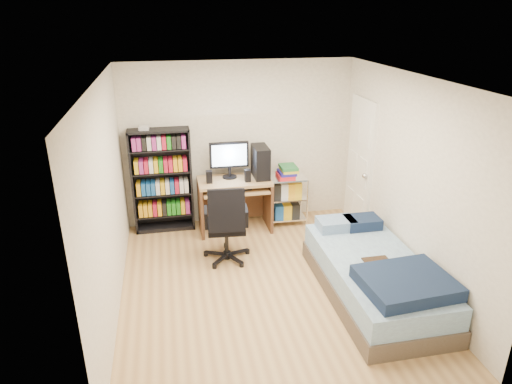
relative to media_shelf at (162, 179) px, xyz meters
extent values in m
cube|color=tan|center=(1.19, -1.84, -0.83)|extent=(3.50, 4.00, 0.04)
cube|color=white|center=(1.19, -1.84, 1.71)|extent=(3.50, 4.00, 0.04)
cube|color=white|center=(1.19, 0.18, 0.44)|extent=(3.50, 0.04, 2.50)
cube|color=white|center=(1.19, -3.86, 0.44)|extent=(3.50, 0.04, 2.50)
cube|color=white|center=(-0.58, -1.84, 0.44)|extent=(0.04, 4.00, 2.50)
cube|color=white|center=(2.96, -1.84, 0.44)|extent=(0.04, 4.00, 2.50)
cube|color=black|center=(0.00, 0.00, -0.02)|extent=(0.89, 0.30, 1.57)
cube|color=black|center=(0.00, 0.00, -0.56)|extent=(0.83, 0.28, 0.02)
cube|color=#B31736|center=(0.00, -0.01, -0.45)|extent=(0.77, 0.24, 0.19)
cube|color=black|center=(0.00, 0.00, -0.22)|extent=(0.83, 0.28, 0.02)
cube|color=#164F9D|center=(0.00, -0.01, -0.11)|extent=(0.77, 0.24, 0.19)
cube|color=black|center=(0.00, 0.00, 0.13)|extent=(0.83, 0.28, 0.02)
cube|color=gold|center=(0.00, -0.01, 0.24)|extent=(0.77, 0.24, 0.19)
cube|color=black|center=(0.00, 0.00, 0.47)|extent=(0.83, 0.28, 0.02)
cube|color=#1C7C1B|center=(0.00, -0.01, 0.58)|extent=(0.77, 0.24, 0.19)
cube|color=silver|center=(-0.20, 0.00, 0.80)|extent=(0.14, 0.12, 0.06)
cube|color=tan|center=(1.06, -0.23, -0.02)|extent=(1.08, 0.59, 0.04)
cube|color=#3A281F|center=(0.54, -0.23, -0.43)|extent=(0.04, 0.59, 0.77)
cube|color=#3A281F|center=(1.57, -0.23, -0.43)|extent=(0.04, 0.59, 0.77)
cube|color=#3A281F|center=(1.06, 0.05, -0.40)|extent=(1.04, 0.03, 0.70)
cube|color=tan|center=(1.06, -0.31, -0.13)|extent=(0.97, 0.49, 0.03)
cube|color=black|center=(1.06, -0.33, -0.10)|extent=(0.48, 0.16, 0.03)
cube|color=black|center=(1.00, -0.11, 0.36)|extent=(0.58, 0.05, 0.39)
cube|color=silver|center=(1.00, -0.14, 0.36)|extent=(0.52, 0.01, 0.32)
cube|color=black|center=(1.47, -0.17, 0.24)|extent=(0.22, 0.45, 0.48)
cube|color=black|center=(0.68, -0.28, 0.09)|extent=(0.09, 0.09, 0.18)
cube|color=black|center=(1.24, -0.33, 0.09)|extent=(0.09, 0.09, 0.18)
cylinder|color=black|center=(0.81, -1.10, -0.53)|extent=(0.05, 0.05, 0.39)
cube|color=black|center=(0.81, -1.10, -0.32)|extent=(0.53, 0.53, 0.08)
cube|color=black|center=(0.79, -1.32, 0.00)|extent=(0.48, 0.19, 0.56)
cube|color=black|center=(0.54, -1.07, -0.18)|extent=(0.07, 0.31, 0.22)
cube|color=black|center=(1.07, -1.12, -0.18)|extent=(0.07, 0.31, 0.22)
cylinder|color=white|center=(1.60, -0.35, -0.42)|extent=(0.03, 0.03, 0.78)
cylinder|color=white|center=(2.17, -0.37, -0.42)|extent=(0.03, 0.03, 0.78)
cylinder|color=white|center=(1.62, 0.04, -0.42)|extent=(0.03, 0.03, 0.78)
cylinder|color=white|center=(2.18, 0.02, -0.42)|extent=(0.03, 0.03, 0.78)
cube|color=white|center=(1.89, -0.17, -0.70)|extent=(0.58, 0.42, 0.02)
cube|color=white|center=(1.89, -0.17, -0.37)|extent=(0.58, 0.42, 0.02)
cube|color=white|center=(1.89, -0.17, -0.04)|extent=(0.58, 0.42, 0.02)
cube|color=red|center=(1.89, -0.17, 0.05)|extent=(0.25, 0.32, 0.18)
cube|color=brown|center=(2.38, -2.30, -0.70)|extent=(1.08, 2.16, 0.22)
cube|color=#96C3E0|center=(2.38, -2.30, -0.46)|extent=(1.04, 2.12, 0.26)
cube|color=#121F3B|center=(2.44, -2.89, -0.27)|extent=(0.97, 0.82, 0.15)
cube|color=#92B0CF|center=(2.22, -1.43, -0.26)|extent=(0.49, 0.32, 0.14)
cube|color=#121F3B|center=(2.58, -1.46, -0.26)|extent=(0.45, 0.32, 0.14)
cube|color=#422815|center=(2.38, -2.35, -0.33)|extent=(0.30, 0.24, 0.02)
cube|color=white|center=(2.92, -0.49, 0.19)|extent=(0.05, 0.80, 2.00)
sphere|color=silver|center=(2.86, -0.81, 0.14)|extent=(0.08, 0.08, 0.08)
camera|label=1|loc=(0.12, -6.53, 2.37)|focal=32.00mm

